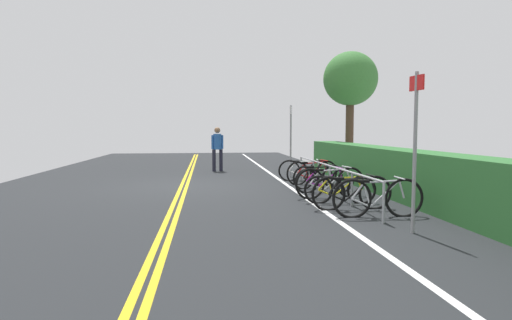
{
  "coord_description": "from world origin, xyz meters",
  "views": [
    {
      "loc": [
        12.59,
        0.67,
        1.7
      ],
      "look_at": [
        2.13,
        1.9,
        0.91
      ],
      "focal_mm": 29.59,
      "sensor_mm": 36.0,
      "label": 1
    }
  ],
  "objects": [
    {
      "name": "ground_plane",
      "position": [
        0.0,
        0.0,
        -0.03
      ],
      "size": [
        33.57,
        11.39,
        0.05
      ],
      "primitive_type": "cube",
      "color": "#232628"
    },
    {
      "name": "pedestrian",
      "position": [
        -4.17,
        1.1,
        1.01
      ],
      "size": [
        0.32,
        0.48,
        1.75
      ],
      "color": "#1E1E2D",
      "rests_on": "ground_plane"
    },
    {
      "name": "bicycle_0",
      "position": [
        -0.69,
        3.82,
        0.34
      ],
      "size": [
        0.46,
        1.7,
        0.73
      ],
      "color": "black",
      "rests_on": "ground_plane"
    },
    {
      "name": "bicycle_1",
      "position": [
        0.09,
        3.87,
        0.35
      ],
      "size": [
        0.55,
        1.7,
        0.76
      ],
      "color": "black",
      "rests_on": "ground_plane"
    },
    {
      "name": "bicycle_5",
      "position": [
        3.42,
        3.66,
        0.32
      ],
      "size": [
        0.46,
        1.64,
        0.69
      ],
      "color": "black",
      "rests_on": "ground_plane"
    },
    {
      "name": "bicycle_3",
      "position": [
        1.75,
        3.79,
        0.32
      ],
      "size": [
        0.46,
        1.68,
        0.69
      ],
      "color": "black",
      "rests_on": "ground_plane"
    },
    {
      "name": "centre_line_yellow_inner",
      "position": [
        0.0,
        -0.08,
        0.0
      ],
      "size": [
        30.22,
        0.1,
        0.0
      ],
      "primitive_type": "cube",
      "color": "gold",
      "rests_on": "ground_plane"
    },
    {
      "name": "tree_near_left",
      "position": [
        -3.93,
        6.43,
        3.62
      ],
      "size": [
        2.16,
        2.16,
        4.76
      ],
      "color": "#473323",
      "rests_on": "ground_plane"
    },
    {
      "name": "bicycle_6",
      "position": [
        4.16,
        3.68,
        0.35
      ],
      "size": [
        0.46,
        1.76,
        0.76
      ],
      "color": "black",
      "rests_on": "ground_plane"
    },
    {
      "name": "bicycle_2",
      "position": [
        0.95,
        3.83,
        0.33
      ],
      "size": [
        0.59,
        1.59,
        0.7
      ],
      "color": "black",
      "rests_on": "ground_plane"
    },
    {
      "name": "sign_post_far",
      "position": [
        6.19,
        3.99,
        1.54
      ],
      "size": [
        0.36,
        0.07,
        2.6
      ],
      "color": "gray",
      "rests_on": "ground_plane"
    },
    {
      "name": "bicycle_7",
      "position": [
        4.94,
        3.92,
        0.37
      ],
      "size": [
        0.46,
        1.8,
        0.79
      ],
      "color": "black",
      "rests_on": "ground_plane"
    },
    {
      "name": "bike_rack",
      "position": [
        2.17,
        3.8,
        0.59
      ],
      "size": [
        6.67,
        0.05,
        0.76
      ],
      "color": "#9EA0A5",
      "rests_on": "ground_plane"
    },
    {
      "name": "bike_lane_stripe_white",
      "position": [
        0.0,
        3.06,
        0.0
      ],
      "size": [
        30.22,
        0.12,
        0.0
      ],
      "primitive_type": "cube",
      "color": "white",
      "rests_on": "ground_plane"
    },
    {
      "name": "hedge_backdrop",
      "position": [
        3.67,
        5.45,
        0.59
      ],
      "size": [
        15.62,
        0.89,
        1.18
      ],
      "primitive_type": "cube",
      "color": "#2D6B30",
      "rests_on": "ground_plane"
    },
    {
      "name": "centre_line_yellow_outer",
      "position": [
        0.0,
        0.08,
        0.0
      ],
      "size": [
        30.22,
        0.1,
        0.0
      ],
      "primitive_type": "cube",
      "color": "gold",
      "rests_on": "ground_plane"
    },
    {
      "name": "bicycle_4",
      "position": [
        2.63,
        3.68,
        0.37
      ],
      "size": [
        0.5,
        1.84,
        0.79
      ],
      "color": "black",
      "rests_on": "ground_plane"
    },
    {
      "name": "sign_post_near",
      "position": [
        -1.78,
        3.57,
        1.48
      ],
      "size": [
        0.36,
        0.06,
        2.49
      ],
      "color": "gray",
      "rests_on": "ground_plane"
    }
  ]
}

